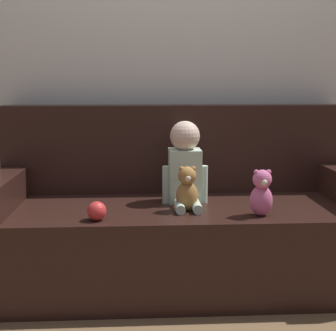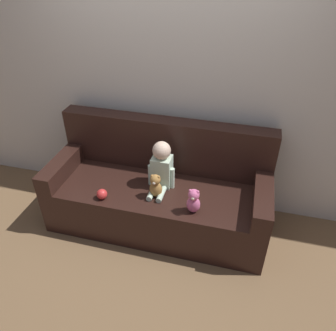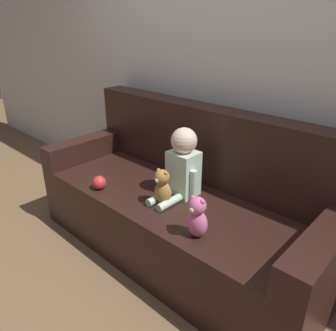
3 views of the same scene
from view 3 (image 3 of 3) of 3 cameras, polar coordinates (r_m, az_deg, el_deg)
The scene contains 7 objects.
ground_plane at distance 2.45m, azimuth 1.26°, elevation -14.53°, with size 12.00×12.00×0.00m, color brown.
wall_back at distance 2.32m, azimuth 10.22°, elevation 18.01°, with size 8.00×0.05×2.60m.
couch at distance 2.29m, azimuth 2.36°, elevation -7.11°, with size 2.07×0.82×1.00m.
person_baby at distance 2.09m, azimuth 2.47°, elevation -0.05°, with size 0.25×0.36×0.46m.
teddy_bear_brown at distance 2.02m, azimuth -0.98°, elevation -3.99°, with size 0.14×0.11×0.24m.
plush_toy_side at distance 1.74m, azimuth 5.12°, elevation -8.96°, with size 0.12×0.11×0.24m.
toy_ball at distance 2.28m, azimuth -11.89°, elevation -2.92°, with size 0.09×0.09×0.09m.
Camera 3 is at (1.27, -1.43, 1.53)m, focal length 35.00 mm.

